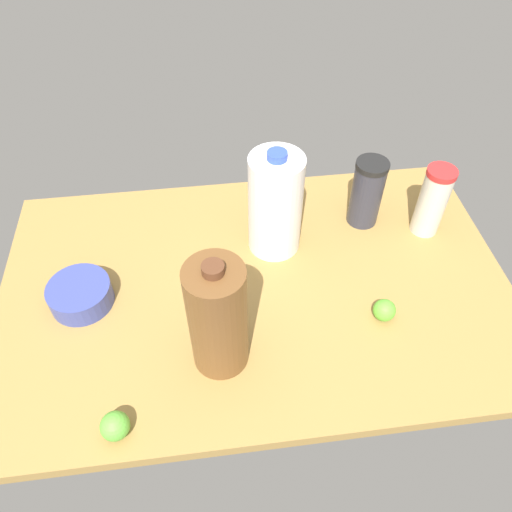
{
  "coord_description": "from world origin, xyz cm",
  "views": [
    {
      "loc": [
        -9.52,
        -73.83,
        94.82
      ],
      "look_at": [
        0.0,
        0.0,
        13.0
      ],
      "focal_mm": 35.0,
      "sensor_mm": 36.0,
      "label": 1
    }
  ],
  "objects": [
    {
      "name": "mixing_bowl",
      "position": [
        -40.05,
        -0.21,
        5.69
      ],
      "size": [
        14.22,
        14.22,
        5.38
      ],
      "primitive_type": "cylinder",
      "color": "#3A4694",
      "rests_on": "countertop"
    },
    {
      "name": "shaker_bottle",
      "position": [
        30.71,
        18.55,
        12.37
      ],
      "size": [
        8.18,
        8.18,
        18.66
      ],
      "color": "#30313E",
      "rests_on": "countertop"
    },
    {
      "name": "lime_by_jug",
      "position": [
        26.9,
        -12.89,
        5.51
      ],
      "size": [
        5.03,
        5.03,
        5.03
      ],
      "primitive_type": "sphere",
      "color": "#5FB834",
      "rests_on": "countertop"
    },
    {
      "name": "lime_near_front",
      "position": [
        -30.38,
        -32.21,
        5.77
      ],
      "size": [
        5.54,
        5.54,
        5.54
      ],
      "primitive_type": "sphere",
      "color": "#5FB63B",
      "rests_on": "countertop"
    },
    {
      "name": "tumbler_cup",
      "position": [
        45.82,
        13.03,
        12.63
      ],
      "size": [
        7.23,
        7.23,
        19.18
      ],
      "color": "beige",
      "rests_on": "countertop"
    },
    {
      "name": "milk_jug",
      "position": [
        6.23,
        12.76,
        16.29
      ],
      "size": [
        12.84,
        12.84,
        28.15
      ],
      "color": "white",
      "rests_on": "countertop"
    },
    {
      "name": "chocolate_milk_jug",
      "position": [
        -9.7,
        -18.25,
        16.65
      ],
      "size": [
        11.5,
        11.5,
        28.87
      ],
      "color": "brown",
      "rests_on": "countertop"
    },
    {
      "name": "countertop",
      "position": [
        0.0,
        0.0,
        1.5
      ],
      "size": [
        120.0,
        76.0,
        3.0
      ],
      "primitive_type": "cube",
      "color": "olive",
      "rests_on": "ground"
    }
  ]
}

